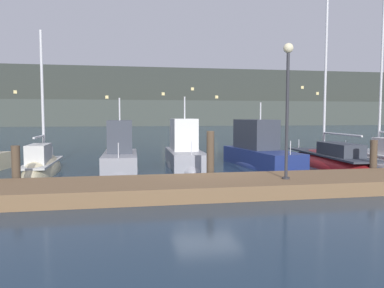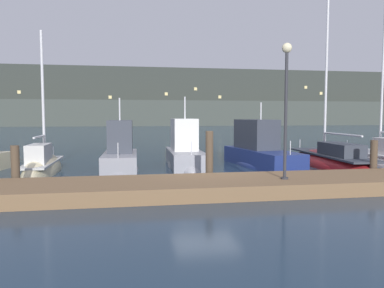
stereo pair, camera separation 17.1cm
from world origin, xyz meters
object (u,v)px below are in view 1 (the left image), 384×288
object	(u,v)px
motorboat_berth_4	(120,161)
motorboat_berth_5	(185,158)
sailboat_berth_7	(330,165)
channel_buoy	(255,138)
dock_lamppost	(288,90)
sailboat_berth_3	(42,171)
motorboat_berth_6	(260,157)

from	to	relation	value
motorboat_berth_4	motorboat_berth_5	bearing A→B (deg)	18.77
sailboat_berth_7	channel_buoy	distance (m)	12.24
sailboat_berth_7	dock_lamppost	world-z (taller)	sailboat_berth_7
sailboat_berth_3	motorboat_berth_4	xyz separation A→B (m)	(3.35, 0.17, 0.34)
motorboat_berth_5	dock_lamppost	bearing A→B (deg)	-72.48
motorboat_berth_4	motorboat_berth_6	bearing A→B (deg)	3.68
motorboat_berth_5	motorboat_berth_4	bearing A→B (deg)	-161.23
motorboat_berth_4	channel_buoy	bearing A→B (deg)	47.59
sailboat_berth_3	motorboat_berth_6	bearing A→B (deg)	3.40
motorboat_berth_4	sailboat_berth_7	distance (m)	10.15
motorboat_berth_6	dock_lamppost	xyz separation A→B (m)	(-1.50, -6.37, 2.89)
motorboat_berth_6	motorboat_berth_5	bearing A→B (deg)	170.36
motorboat_berth_5	sailboat_berth_7	distance (m)	7.16
motorboat_berth_6	motorboat_berth_4	bearing A→B (deg)	-176.32
sailboat_berth_7	dock_lamppost	size ratio (longest dim) A/B	2.84
sailboat_berth_7	dock_lamppost	distance (m)	7.87
sailboat_berth_7	dock_lamppost	bearing A→B (deg)	-131.53
sailboat_berth_3	sailboat_berth_7	xyz separation A→B (m)	(13.48, -0.38, 0.01)
motorboat_berth_4	motorboat_berth_6	world-z (taller)	motorboat_berth_4
motorboat_berth_5	sailboat_berth_7	xyz separation A→B (m)	(6.97, -1.62, -0.29)
motorboat_berth_4	dock_lamppost	xyz separation A→B (m)	(5.36, -5.92, 2.89)
dock_lamppost	motorboat_berth_4	bearing A→B (deg)	132.16
sailboat_berth_7	motorboat_berth_6	bearing A→B (deg)	163.08
motorboat_berth_5	motorboat_berth_6	distance (m)	3.77
channel_buoy	motorboat_berth_5	bearing A→B (deg)	-125.30
sailboat_berth_3	motorboat_berth_6	xyz separation A→B (m)	(10.22, 0.61, 0.34)
motorboat_berth_4	dock_lamppost	bearing A→B (deg)	-47.84
sailboat_berth_7	dock_lamppost	xyz separation A→B (m)	(-4.76, -5.38, 3.22)
sailboat_berth_3	motorboat_berth_5	bearing A→B (deg)	10.77
motorboat_berth_4	motorboat_berth_5	xyz separation A→B (m)	(3.16, 1.07, -0.05)
motorboat_berth_6	channel_buoy	bearing A→B (deg)	71.35
motorboat_berth_6	channel_buoy	world-z (taller)	motorboat_berth_6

